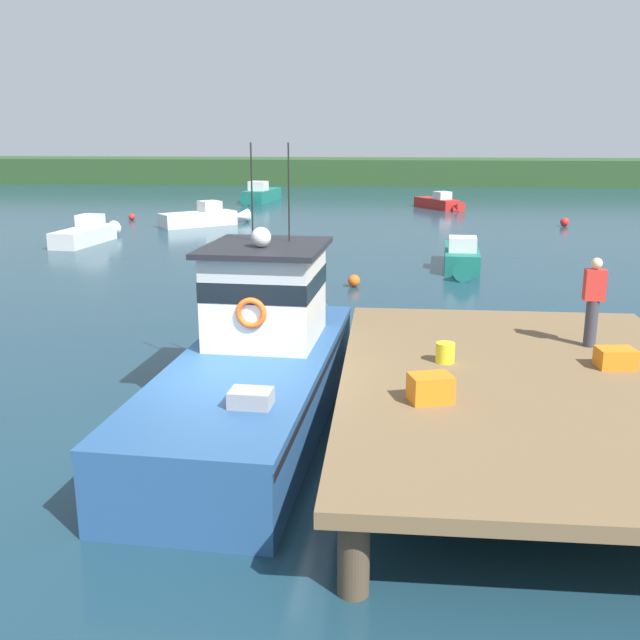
{
  "coord_description": "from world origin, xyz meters",
  "views": [
    {
      "loc": [
        2.5,
        -11.19,
        5.0
      ],
      "look_at": [
        1.2,
        2.56,
        1.4
      ],
      "focal_mm": 40.78,
      "sensor_mm": 36.0,
      "label": 1
    }
  ],
  "objects_px": {
    "bait_bucket": "(445,353)",
    "moored_boat_off_the_point": "(462,257)",
    "crate_single_far": "(616,358)",
    "moored_boat_far_right": "(439,203)",
    "crate_stack_mid_dock": "(430,388)",
    "moored_boat_mid_harbor": "(204,217)",
    "main_fishing_boat": "(259,360)",
    "mooring_buoy_channel_marker": "(354,281)",
    "moored_boat_near_channel": "(260,195)",
    "moored_boat_far_left": "(87,234)",
    "deckhand_by_the_boat": "(593,300)",
    "mooring_buoy_spare_mooring": "(132,217)",
    "mooring_buoy_inshore": "(565,222)"
  },
  "relations": [
    {
      "from": "mooring_buoy_channel_marker",
      "to": "moored_boat_near_channel",
      "type": "bearing_deg",
      "value": 105.77
    },
    {
      "from": "mooring_buoy_inshore",
      "to": "moored_boat_mid_harbor",
      "type": "bearing_deg",
      "value": -175.77
    },
    {
      "from": "mooring_buoy_inshore",
      "to": "moored_boat_near_channel",
      "type": "bearing_deg",
      "value": 146.58
    },
    {
      "from": "main_fishing_boat",
      "to": "crate_stack_mid_dock",
      "type": "distance_m",
      "value": 3.74
    },
    {
      "from": "moored_boat_far_right",
      "to": "mooring_buoy_spare_mooring",
      "type": "relative_size",
      "value": 11.63
    },
    {
      "from": "crate_single_far",
      "to": "moored_boat_near_channel",
      "type": "height_order",
      "value": "crate_single_far"
    },
    {
      "from": "crate_single_far",
      "to": "moored_boat_far_right",
      "type": "bearing_deg",
      "value": 90.73
    },
    {
      "from": "moored_boat_off_the_point",
      "to": "mooring_buoy_spare_mooring",
      "type": "bearing_deg",
      "value": 141.93
    },
    {
      "from": "crate_single_far",
      "to": "moored_boat_off_the_point",
      "type": "height_order",
      "value": "crate_single_far"
    },
    {
      "from": "moored_boat_near_channel",
      "to": "mooring_buoy_inshore",
      "type": "height_order",
      "value": "moored_boat_near_channel"
    },
    {
      "from": "main_fishing_boat",
      "to": "mooring_buoy_channel_marker",
      "type": "height_order",
      "value": "main_fishing_boat"
    },
    {
      "from": "mooring_buoy_channel_marker",
      "to": "bait_bucket",
      "type": "bearing_deg",
      "value": -79.82
    },
    {
      "from": "moored_boat_mid_harbor",
      "to": "mooring_buoy_channel_marker",
      "type": "xyz_separation_m",
      "value": [
        8.94,
        -15.42,
        -0.25
      ]
    },
    {
      "from": "moored_boat_off_the_point",
      "to": "mooring_buoy_spare_mooring",
      "type": "height_order",
      "value": "moored_boat_off_the_point"
    },
    {
      "from": "moored_boat_far_left",
      "to": "deckhand_by_the_boat",
      "type": "bearing_deg",
      "value": -47.49
    },
    {
      "from": "crate_single_far",
      "to": "deckhand_by_the_boat",
      "type": "height_order",
      "value": "deckhand_by_the_boat"
    },
    {
      "from": "crate_stack_mid_dock",
      "to": "moored_boat_mid_harbor",
      "type": "height_order",
      "value": "crate_stack_mid_dock"
    },
    {
      "from": "moored_boat_near_channel",
      "to": "moored_boat_off_the_point",
      "type": "height_order",
      "value": "moored_boat_near_channel"
    },
    {
      "from": "moored_boat_far_left",
      "to": "moored_boat_mid_harbor",
      "type": "distance_m",
      "value": 7.79
    },
    {
      "from": "bait_bucket",
      "to": "moored_boat_off_the_point",
      "type": "distance_m",
      "value": 15.47
    },
    {
      "from": "crate_stack_mid_dock",
      "to": "moored_boat_off_the_point",
      "type": "relative_size",
      "value": 0.12
    },
    {
      "from": "moored_boat_far_left",
      "to": "mooring_buoy_spare_mooring",
      "type": "relative_size",
      "value": 13.66
    },
    {
      "from": "moored_boat_off_the_point",
      "to": "moored_boat_mid_harbor",
      "type": "relative_size",
      "value": 1.08
    },
    {
      "from": "moored_boat_mid_harbor",
      "to": "mooring_buoy_spare_mooring",
      "type": "height_order",
      "value": "moored_boat_mid_harbor"
    },
    {
      "from": "bait_bucket",
      "to": "mooring_buoy_spare_mooring",
      "type": "relative_size",
      "value": 0.92
    },
    {
      "from": "deckhand_by_the_boat",
      "to": "moored_boat_near_channel",
      "type": "bearing_deg",
      "value": 108.18
    },
    {
      "from": "moored_boat_off_the_point",
      "to": "bait_bucket",
      "type": "bearing_deg",
      "value": -96.52
    },
    {
      "from": "bait_bucket",
      "to": "mooring_buoy_inshore",
      "type": "xyz_separation_m",
      "value": [
        8.5,
        28.55,
        -1.14
      ]
    },
    {
      "from": "main_fishing_boat",
      "to": "crate_stack_mid_dock",
      "type": "bearing_deg",
      "value": -38.24
    },
    {
      "from": "bait_bucket",
      "to": "crate_single_far",
      "type": "bearing_deg",
      "value": -0.28
    },
    {
      "from": "moored_boat_near_channel",
      "to": "moored_boat_far_right",
      "type": "height_order",
      "value": "moored_boat_near_channel"
    },
    {
      "from": "moored_boat_near_channel",
      "to": "moored_boat_far_left",
      "type": "relative_size",
      "value": 1.19
    },
    {
      "from": "crate_single_far",
      "to": "moored_boat_far_left",
      "type": "bearing_deg",
      "value": 130.91
    },
    {
      "from": "crate_single_far",
      "to": "mooring_buoy_channel_marker",
      "type": "height_order",
      "value": "crate_single_far"
    },
    {
      "from": "bait_bucket",
      "to": "deckhand_by_the_boat",
      "type": "relative_size",
      "value": 0.21
    },
    {
      "from": "crate_stack_mid_dock",
      "to": "moored_boat_near_channel",
      "type": "xyz_separation_m",
      "value": [
        -10.03,
        42.88,
        -0.88
      ]
    },
    {
      "from": "bait_bucket",
      "to": "mooring_buoy_inshore",
      "type": "height_order",
      "value": "bait_bucket"
    },
    {
      "from": "moored_boat_near_channel",
      "to": "moored_boat_mid_harbor",
      "type": "height_order",
      "value": "moored_boat_near_channel"
    },
    {
      "from": "moored_boat_far_right",
      "to": "mooring_buoy_channel_marker",
      "type": "height_order",
      "value": "moored_boat_far_right"
    },
    {
      "from": "main_fishing_boat",
      "to": "moored_boat_far_right",
      "type": "distance_m",
      "value": 37.24
    },
    {
      "from": "moored_boat_near_channel",
      "to": "mooring_buoy_channel_marker",
      "type": "height_order",
      "value": "moored_boat_near_channel"
    },
    {
      "from": "bait_bucket",
      "to": "moored_boat_near_channel",
      "type": "distance_m",
      "value": 42.31
    },
    {
      "from": "crate_single_far",
      "to": "moored_boat_far_right",
      "type": "distance_m",
      "value": 37.27
    },
    {
      "from": "moored_boat_near_channel",
      "to": "moored_boat_mid_harbor",
      "type": "xyz_separation_m",
      "value": [
        -0.66,
        -13.9,
        -0.07
      ]
    },
    {
      "from": "moored_boat_off_the_point",
      "to": "mooring_buoy_spare_mooring",
      "type": "distance_m",
      "value": 22.36
    },
    {
      "from": "moored_boat_near_channel",
      "to": "bait_bucket",
      "type": "bearing_deg",
      "value": -75.8
    },
    {
      "from": "deckhand_by_the_boat",
      "to": "moored_boat_far_left",
      "type": "xyz_separation_m",
      "value": [
        -17.49,
        19.08,
        -1.62
      ]
    },
    {
      "from": "mooring_buoy_spare_mooring",
      "to": "moored_boat_off_the_point",
      "type": "bearing_deg",
      "value": -38.07
    },
    {
      "from": "crate_single_far",
      "to": "moored_boat_mid_harbor",
      "type": "distance_m",
      "value": 30.46
    },
    {
      "from": "main_fishing_boat",
      "to": "moored_boat_off_the_point",
      "type": "relative_size",
      "value": 1.99
    }
  ]
}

